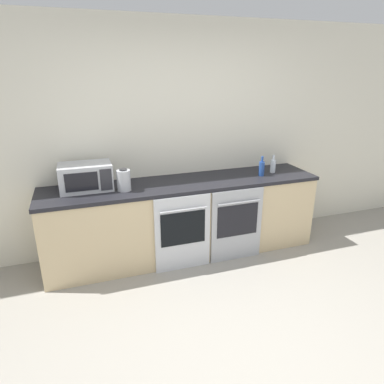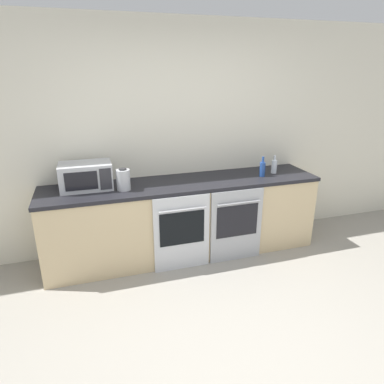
{
  "view_description": "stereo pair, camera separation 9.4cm",
  "coord_description": "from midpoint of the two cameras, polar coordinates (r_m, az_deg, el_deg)",
  "views": [
    {
      "loc": [
        -1.08,
        -1.76,
        2.06
      ],
      "look_at": [
        0.1,
        1.69,
        0.75
      ],
      "focal_mm": 32.0,
      "sensor_mm": 36.0,
      "label": 1
    },
    {
      "loc": [
        -0.99,
        -1.79,
        2.06
      ],
      "look_at": [
        0.1,
        1.69,
        0.75
      ],
      "focal_mm": 32.0,
      "sensor_mm": 36.0,
      "label": 2
    }
  ],
  "objects": [
    {
      "name": "bottle_clear",
      "position": [
        4.23,
        14.15,
        4.19
      ],
      "size": [
        0.07,
        0.07,
        0.21
      ],
      "color": "silver",
      "rests_on": "counter_back"
    },
    {
      "name": "wall_back",
      "position": [
        4.03,
        -2.16,
        8.89
      ],
      "size": [
        10.0,
        0.06,
        2.6
      ],
      "color": "silver",
      "rests_on": "ground_plane"
    },
    {
      "name": "microwave",
      "position": [
        3.7,
        -16.57,
        2.58
      ],
      "size": [
        0.52,
        0.34,
        0.27
      ],
      "color": "#B7BABF",
      "rests_on": "counter_back"
    },
    {
      "name": "counter_back",
      "position": [
        3.96,
        -0.66,
        -4.33
      ],
      "size": [
        3.1,
        0.67,
        0.88
      ],
      "color": "#D1B789",
      "rests_on": "ground_plane"
    },
    {
      "name": "ground_plane",
      "position": [
        2.91,
        10.01,
        -25.64
      ],
      "size": [
        16.0,
        16.0,
        0.0
      ],
      "primitive_type": "plane",
      "color": "gray"
    },
    {
      "name": "oven_right",
      "position": [
        3.85,
        8.11,
        -5.51
      ],
      "size": [
        0.61,
        0.06,
        0.84
      ],
      "color": "#A8AAAF",
      "rests_on": "ground_plane"
    },
    {
      "name": "bottle_blue",
      "position": [
        4.07,
        12.31,
        3.82
      ],
      "size": [
        0.06,
        0.06,
        0.23
      ],
      "color": "#234793",
      "rests_on": "counter_back"
    },
    {
      "name": "kettle",
      "position": [
        3.57,
        -10.64,
        2.02
      ],
      "size": [
        0.14,
        0.14,
        0.23
      ],
      "color": "#B7BABF",
      "rests_on": "counter_back"
    },
    {
      "name": "oven_left",
      "position": [
        3.64,
        -0.96,
        -6.83
      ],
      "size": [
        0.61,
        0.06,
        0.84
      ],
      "color": "silver",
      "rests_on": "ground_plane"
    }
  ]
}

